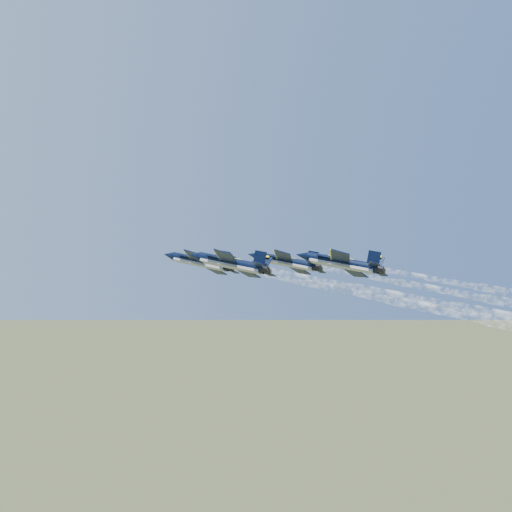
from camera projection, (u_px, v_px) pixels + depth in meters
jet_lead at (199, 262)px, 113.33m from camera, size 10.52×15.32×5.09m
jet_left at (230, 263)px, 99.78m from camera, size 10.52×15.32×5.09m
jet_right at (285, 262)px, 115.33m from camera, size 10.52×15.32×5.09m
jet_slot at (341, 263)px, 100.93m from camera, size 10.52×15.32×5.09m
smoke_trail_lead at (456, 264)px, 92.01m from camera, size 23.97×53.81×2.50m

